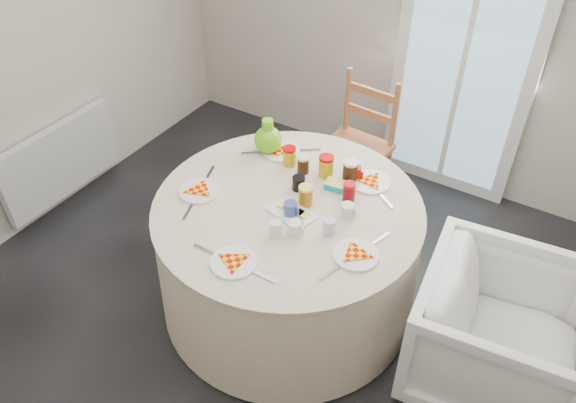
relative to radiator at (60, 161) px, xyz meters
The scene contains 13 objects.
floor 1.99m from the radiator, ahead, with size 4.00×4.00×0.00m, color black.
wall_back 2.80m from the radiator, 42.86° to the left, with size 4.00×0.02×2.60m, color #BCB5A3.
glass_door 3.00m from the radiator, 36.79° to the left, with size 1.00×0.08×2.10m, color silver.
radiator is the anchor object (origin of this frame).
table 1.94m from the radiator, ahead, with size 1.57×1.57×0.80m, color beige.
wooden_chair 2.16m from the radiator, 31.75° to the left, with size 0.45×0.43×1.00m, color #B4663B, non-canonical shape.
armchair 3.18m from the radiator, ahead, with size 0.82×0.76×0.84m, color white.
place_settings 1.98m from the radiator, ahead, with size 1.28×1.28×0.02m, color silver, non-canonical shape.
jar_cluster 2.04m from the radiator, ahead, with size 0.52×0.26×0.15m, color olive, non-canonical shape.
butter_tub 2.15m from the radiator, ahead, with size 0.12×0.08×0.05m, color #09A4B4.
green_pitcher 1.69m from the radiator, 15.81° to the left, with size 0.17×0.17×0.22m, color #64C217, non-canonical shape.
cheese_platter 2.03m from the radiator, ahead, with size 0.25×0.16×0.03m, color white, non-canonical shape.
mugs_glasses 2.14m from the radiator, ahead, with size 0.56×0.56×0.10m, color gray, non-canonical shape.
Camera 1 is at (1.25, -1.77, 2.79)m, focal length 35.00 mm.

